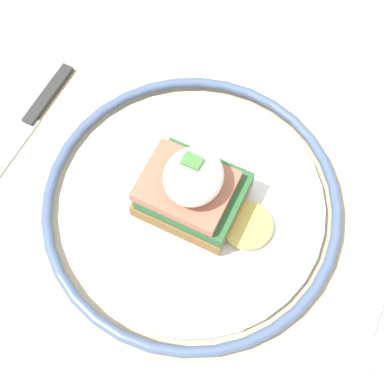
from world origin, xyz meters
TOP-DOWN VIEW (x-y plane):
  - ground_plane at (0.00, 0.00)m, footprint 6.00×6.00m
  - dining_table at (0.00, 0.00)m, footprint 0.91×0.83m
  - plate at (-0.02, 0.03)m, footprint 0.28×0.28m
  - sandwich at (-0.02, 0.03)m, footprint 0.12×0.08m
  - fork at (-0.20, 0.04)m, footprint 0.02×0.16m
  - knife at (0.18, 0.01)m, footprint 0.02×0.17m

SIDE VIEW (x-z plane):
  - ground_plane at x=0.00m, z-range 0.00..0.00m
  - dining_table at x=0.00m, z-range 0.25..0.97m
  - fork at x=-0.20m, z-range 0.72..0.73m
  - knife at x=0.18m, z-range 0.72..0.73m
  - plate at x=-0.02m, z-range 0.72..0.74m
  - sandwich at x=-0.02m, z-range 0.73..0.81m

